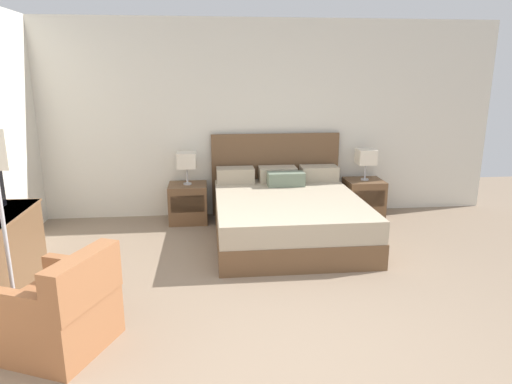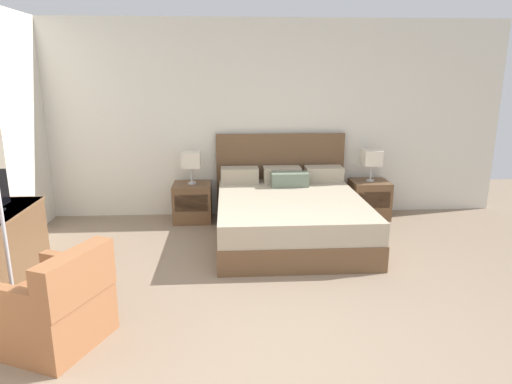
{
  "view_description": "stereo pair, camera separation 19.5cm",
  "coord_description": "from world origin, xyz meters",
  "px_view_note": "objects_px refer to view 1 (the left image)",
  "views": [
    {
      "loc": [
        -0.61,
        -2.61,
        1.97
      ],
      "look_at": [
        -0.12,
        2.04,
        0.75
      ],
      "focal_mm": 32.0,
      "sensor_mm": 36.0,
      "label": 1
    },
    {
      "loc": [
        -0.41,
        -2.62,
        1.97
      ],
      "look_at": [
        -0.12,
        2.04,
        0.75
      ],
      "focal_mm": 32.0,
      "sensor_mm": 36.0,
      "label": 2
    }
  ],
  "objects_px": {
    "nightstand_left": "(188,203)",
    "table_lamp_right": "(366,157)",
    "armchair_by_window": "(61,313)",
    "nightstand_right": "(363,198)",
    "bed": "(287,214)",
    "table_lamp_left": "(187,161)"
  },
  "relations": [
    {
      "from": "bed",
      "to": "table_lamp_right",
      "type": "height_order",
      "value": "bed"
    },
    {
      "from": "nightstand_left",
      "to": "table_lamp_right",
      "type": "height_order",
      "value": "table_lamp_right"
    },
    {
      "from": "table_lamp_right",
      "to": "armchair_by_window",
      "type": "bearing_deg",
      "value": -138.28
    },
    {
      "from": "bed",
      "to": "armchair_by_window",
      "type": "distance_m",
      "value": 2.98
    },
    {
      "from": "nightstand_left",
      "to": "table_lamp_right",
      "type": "distance_m",
      "value": 2.53
    },
    {
      "from": "bed",
      "to": "nightstand_left",
      "type": "bearing_deg",
      "value": 149.32
    },
    {
      "from": "table_lamp_right",
      "to": "nightstand_right",
      "type": "bearing_deg",
      "value": -90.0
    },
    {
      "from": "armchair_by_window",
      "to": "table_lamp_right",
      "type": "bearing_deg",
      "value": 41.72
    },
    {
      "from": "table_lamp_left",
      "to": "armchair_by_window",
      "type": "height_order",
      "value": "table_lamp_left"
    },
    {
      "from": "bed",
      "to": "nightstand_right",
      "type": "xyz_separation_m",
      "value": [
        1.23,
        0.73,
        -0.04
      ]
    },
    {
      "from": "nightstand_right",
      "to": "table_lamp_left",
      "type": "relative_size",
      "value": 1.2
    },
    {
      "from": "nightstand_right",
      "to": "table_lamp_left",
      "type": "bearing_deg",
      "value": 179.97
    },
    {
      "from": "bed",
      "to": "table_lamp_right",
      "type": "distance_m",
      "value": 1.53
    },
    {
      "from": "armchair_by_window",
      "to": "nightstand_right",
      "type": "bearing_deg",
      "value": 41.7
    },
    {
      "from": "bed",
      "to": "table_lamp_left",
      "type": "distance_m",
      "value": 1.53
    },
    {
      "from": "nightstand_left",
      "to": "armchair_by_window",
      "type": "xyz_separation_m",
      "value": [
        -0.81,
        -2.91,
        0.02
      ]
    },
    {
      "from": "nightstand_left",
      "to": "nightstand_right",
      "type": "bearing_deg",
      "value": 0.0
    },
    {
      "from": "bed",
      "to": "table_lamp_left",
      "type": "relative_size",
      "value": 4.87
    },
    {
      "from": "bed",
      "to": "nightstand_left",
      "type": "distance_m",
      "value": 1.43
    },
    {
      "from": "table_lamp_right",
      "to": "armchair_by_window",
      "type": "xyz_separation_m",
      "value": [
        -3.27,
        -2.91,
        -0.56
      ]
    },
    {
      "from": "bed",
      "to": "armchair_by_window",
      "type": "bearing_deg",
      "value": -133.06
    },
    {
      "from": "armchair_by_window",
      "to": "table_lamp_left",
      "type": "bearing_deg",
      "value": 74.51
    }
  ]
}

